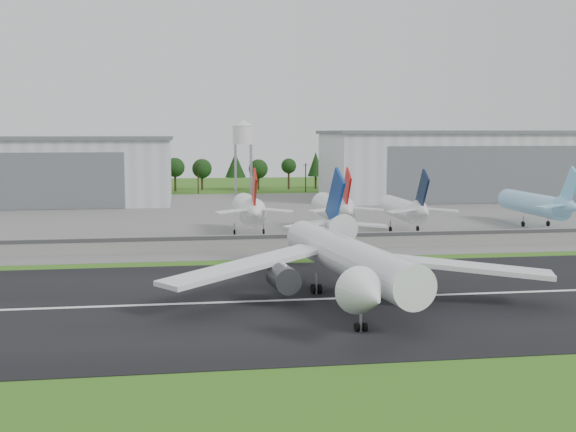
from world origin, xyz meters
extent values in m
plane|color=#3A6117|center=(0.00, 0.00, 0.00)|extent=(600.00, 600.00, 0.00)
cube|color=black|center=(0.00, 10.00, 0.05)|extent=(320.00, 60.00, 0.10)
cube|color=white|center=(0.00, 10.00, 0.11)|extent=(220.00, 1.00, 0.02)
cube|color=slate|center=(0.00, 120.00, 0.05)|extent=(320.00, 150.00, 0.10)
cube|color=gray|center=(0.00, 55.00, 1.75)|extent=(240.00, 0.50, 3.50)
cube|color=#38383A|center=(0.00, 54.70, 3.00)|extent=(240.00, 0.12, 0.70)
cube|color=silver|center=(-80.00, 165.00, 11.00)|extent=(95.00, 42.00, 22.00)
cube|color=#595B60|center=(-80.00, 165.00, 22.60)|extent=(97.00, 44.00, 1.20)
cube|color=#595B60|center=(-80.00, 143.85, 9.24)|extent=(66.50, 0.30, 18.04)
cube|color=silver|center=(75.00, 165.00, 12.00)|extent=(100.00, 45.00, 24.00)
cube|color=#595B60|center=(75.00, 165.00, 24.60)|extent=(102.00, 47.00, 1.20)
cube|color=#595B60|center=(75.00, 142.35, 10.08)|extent=(70.00, 0.30, 19.68)
cylinder|color=#99999E|center=(-8.00, 182.00, 10.00)|extent=(0.50, 0.50, 20.00)
cylinder|color=#99999E|center=(-2.00, 188.00, 10.00)|extent=(0.50, 0.50, 20.00)
cylinder|color=silver|center=(-5.00, 185.00, 23.50)|extent=(8.00, 8.00, 7.00)
cone|color=silver|center=(-5.00, 185.00, 28.20)|extent=(8.40, 8.40, 2.40)
cylinder|color=white|center=(-4.71, 10.00, 6.20)|extent=(11.84, 44.38, 5.80)
cone|color=white|center=(-8.17, -14.76, 6.20)|extent=(6.58, 6.75, 5.80)
cone|color=white|center=(-1.04, 36.24, 7.40)|extent=(6.70, 9.68, 5.51)
cube|color=navy|center=(-1.10, 35.75, 12.70)|extent=(1.82, 9.52, 11.13)
cube|color=white|center=(9.87, 5.94, 5.40)|extent=(28.17, 14.75, 2.65)
cylinder|color=#333338|center=(4.22, 5.22, 3.80)|extent=(4.53, 5.97, 3.80)
cube|color=white|center=(3.85, 35.06, 7.80)|extent=(9.42, 4.72, 0.98)
cube|color=white|center=(-19.84, 10.10, 5.40)|extent=(25.88, 20.88, 2.65)
cylinder|color=#333338|center=(-14.60, 7.85, 3.80)|extent=(4.53, 5.97, 3.80)
cube|color=white|center=(-6.06, 36.44, 7.80)|extent=(9.49, 6.82, 0.98)
cube|color=#99999E|center=(-5.26, 6.04, 1.70)|extent=(14.06, 31.10, 3.20)
cylinder|color=black|center=(-8.75, 13.59, 0.85)|extent=(0.60, 1.54, 1.50)
cylinder|color=white|center=(-12.94, 80.00, 6.04)|extent=(6.08, 24.00, 6.08)
cone|color=white|center=(-12.94, 64.50, 7.04)|extent=(5.78, 7.00, 5.78)
cube|color=#AB160D|center=(-12.94, 65.00, 11.84)|extent=(0.45, 8.59, 10.02)
cylinder|color=#99999E|center=(-16.44, 78.00, 1.50)|extent=(0.32, 0.32, 3.00)
cylinder|color=#99999E|center=(-9.44, 78.00, 1.50)|extent=(0.32, 0.32, 3.00)
cylinder|color=black|center=(-16.44, 78.00, 0.80)|extent=(0.40, 1.40, 1.40)
cylinder|color=silver|center=(7.79, 80.00, 6.02)|extent=(6.04, 24.00, 6.04)
cone|color=silver|center=(7.79, 64.50, 7.02)|extent=(5.74, 7.00, 5.74)
cube|color=#B30D0F|center=(7.79, 65.00, 11.82)|extent=(0.45, 8.59, 10.02)
cylinder|color=#99999E|center=(4.29, 78.00, 1.50)|extent=(0.32, 0.32, 3.00)
cylinder|color=#99999E|center=(11.29, 78.00, 1.50)|extent=(0.32, 0.32, 3.00)
cylinder|color=black|center=(4.29, 78.00, 0.80)|extent=(0.40, 1.40, 1.40)
cylinder|color=white|center=(25.50, 80.00, 5.54)|extent=(5.08, 24.00, 5.08)
cone|color=white|center=(25.50, 64.50, 6.54)|extent=(4.83, 7.00, 4.83)
cube|color=black|center=(25.50, 65.00, 11.34)|extent=(0.45, 8.59, 10.02)
cylinder|color=#99999E|center=(22.00, 78.00, 1.50)|extent=(0.32, 0.32, 3.00)
cylinder|color=#99999E|center=(29.00, 78.00, 1.50)|extent=(0.32, 0.32, 3.00)
cylinder|color=black|center=(22.00, 78.00, 0.80)|extent=(0.40, 1.40, 1.40)
cylinder|color=#8BCCF1|center=(62.73, 85.00, 5.83)|extent=(5.66, 30.00, 5.66)
cone|color=#8BCCF1|center=(62.73, 66.50, 6.83)|extent=(5.37, 7.00, 5.37)
cube|color=#77C9F4|center=(62.73, 67.00, 11.63)|extent=(0.45, 8.59, 10.02)
cylinder|color=#99999E|center=(59.23, 83.00, 1.50)|extent=(0.32, 0.32, 3.00)
cylinder|color=#99999E|center=(66.23, 83.00, 1.50)|extent=(0.32, 0.32, 3.00)
cylinder|color=black|center=(59.23, 83.00, 0.80)|extent=(0.40, 1.40, 1.40)
camera|label=1|loc=(-28.87, -92.30, 24.52)|focal=45.00mm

